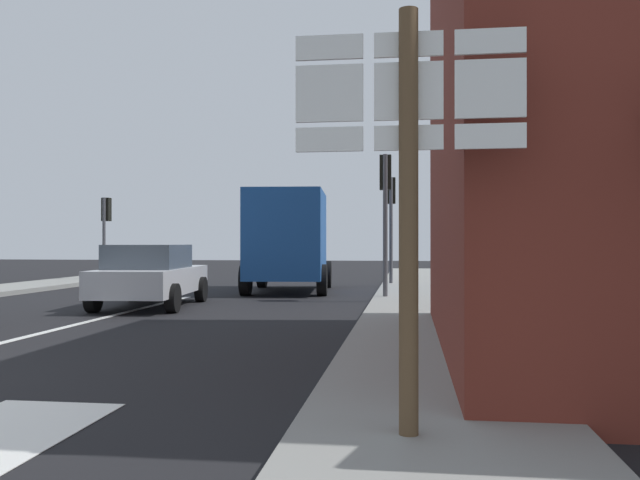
# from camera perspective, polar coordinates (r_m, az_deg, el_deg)

# --- Properties ---
(ground_plane) EXTENTS (80.00, 80.00, 0.00)m
(ground_plane) POSITION_cam_1_polar(r_m,az_deg,el_deg) (17.00, -13.46, -5.35)
(ground_plane) COLOR black
(sidewalk_right) EXTENTS (2.22, 44.00, 0.14)m
(sidewalk_right) POSITION_cam_1_polar(r_m,az_deg,el_deg) (13.88, 8.54, -6.22)
(sidewalk_right) COLOR gray
(sidewalk_right) RESTS_ON ground
(lane_centre_stripe) EXTENTS (0.16, 12.00, 0.01)m
(lane_centre_stripe) POSITION_cam_1_polar(r_m,az_deg,el_deg) (13.36, -19.68, -6.72)
(lane_centre_stripe) COLOR silver
(lane_centre_stripe) RESTS_ON ground
(sedan_far) EXTENTS (2.25, 4.33, 1.47)m
(sedan_far) POSITION_cam_1_polar(r_m,az_deg,el_deg) (16.14, -14.34, -2.91)
(sedan_far) COLOR #B7BABF
(sedan_far) RESTS_ON ground
(delivery_truck) EXTENTS (2.82, 5.16, 3.05)m
(delivery_truck) POSITION_cam_1_polar(r_m,az_deg,el_deg) (20.47, -2.69, 0.14)
(delivery_truck) COLOR #19478C
(delivery_truck) RESTS_ON ground
(route_sign_post) EXTENTS (1.66, 0.14, 3.20)m
(route_sign_post) POSITION_cam_1_polar(r_m,az_deg,el_deg) (4.85, 7.62, 5.52)
(route_sign_post) COLOR brown
(route_sign_post) RESTS_ON ground
(traffic_light_far_right) EXTENTS (0.30, 0.49, 3.76)m
(traffic_light_far_right) POSITION_cam_1_polar(r_m,az_deg,el_deg) (22.99, 6.13, 2.93)
(traffic_light_far_right) COLOR #47474C
(traffic_light_far_right) RESTS_ON ground
(traffic_light_far_left) EXTENTS (0.30, 0.49, 3.25)m
(traffic_light_far_left) POSITION_cam_1_polar(r_m,az_deg,el_deg) (26.88, -17.93, 1.68)
(traffic_light_far_left) COLOR #47474C
(traffic_light_far_left) RESTS_ON ground
(traffic_light_near_right) EXTENTS (0.30, 0.49, 3.79)m
(traffic_light_near_right) POSITION_cam_1_polar(r_m,az_deg,el_deg) (17.29, 5.65, 4.05)
(traffic_light_near_right) COLOR #47474C
(traffic_light_near_right) RESTS_ON ground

